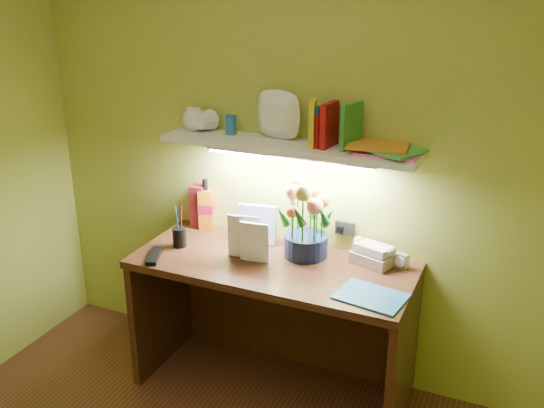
{
  "coord_description": "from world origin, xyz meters",
  "views": [
    {
      "loc": [
        1.09,
        -1.27,
        2.09
      ],
      "look_at": [
        -0.07,
        1.35,
        1.0
      ],
      "focal_mm": 40.0,
      "sensor_mm": 36.0,
      "label": 1
    }
  ],
  "objects_px": {
    "desk": "(272,327)",
    "desk_clock": "(401,260)",
    "flower_bouquet": "(306,219)",
    "telephone": "(374,252)",
    "whisky_bottle": "(206,204)"
  },
  "relations": [
    {
      "from": "desk_clock",
      "to": "whisky_bottle",
      "type": "relative_size",
      "value": 0.26
    },
    {
      "from": "desk",
      "to": "desk_clock",
      "type": "bearing_deg",
      "value": 18.75
    },
    {
      "from": "desk",
      "to": "whisky_bottle",
      "type": "relative_size",
      "value": 4.88
    },
    {
      "from": "flower_bouquet",
      "to": "desk_clock",
      "type": "bearing_deg",
      "value": 7.3
    },
    {
      "from": "telephone",
      "to": "flower_bouquet",
      "type": "bearing_deg",
      "value": -153.63
    },
    {
      "from": "desk_clock",
      "to": "whisky_bottle",
      "type": "bearing_deg",
      "value": -166.85
    },
    {
      "from": "flower_bouquet",
      "to": "desk_clock",
      "type": "xyz_separation_m",
      "value": [
        0.47,
        0.06,
        -0.16
      ]
    },
    {
      "from": "flower_bouquet",
      "to": "telephone",
      "type": "bearing_deg",
      "value": 8.77
    },
    {
      "from": "whisky_bottle",
      "to": "desk",
      "type": "bearing_deg",
      "value": -26.0
    },
    {
      "from": "flower_bouquet",
      "to": "whisky_bottle",
      "type": "xyz_separation_m",
      "value": [
        -0.64,
        0.11,
        -0.05
      ]
    },
    {
      "from": "flower_bouquet",
      "to": "whisky_bottle",
      "type": "bearing_deg",
      "value": 170.18
    },
    {
      "from": "desk_clock",
      "to": "desk",
      "type": "bearing_deg",
      "value": -145.51
    },
    {
      "from": "flower_bouquet",
      "to": "desk_clock",
      "type": "height_order",
      "value": "flower_bouquet"
    },
    {
      "from": "flower_bouquet",
      "to": "desk_clock",
      "type": "distance_m",
      "value": 0.5
    },
    {
      "from": "flower_bouquet",
      "to": "telephone",
      "type": "height_order",
      "value": "flower_bouquet"
    }
  ]
}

